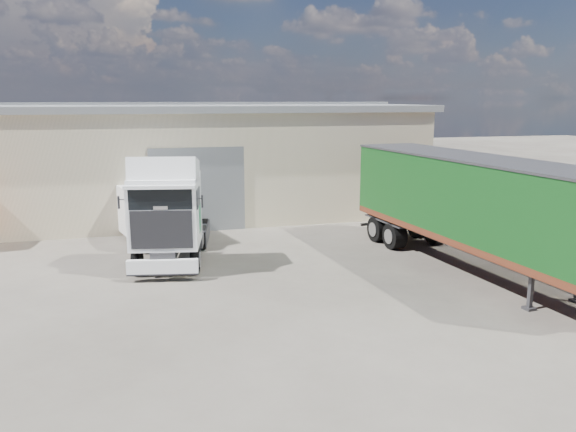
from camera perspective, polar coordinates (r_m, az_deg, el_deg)
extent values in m
plane|color=#282520|center=(15.46, 2.48, -9.46)|extent=(120.00, 120.00, 0.00)
cube|color=beige|center=(29.95, -18.05, 5.32)|extent=(30.00, 12.00, 5.00)
cube|color=slate|center=(29.79, -18.38, 10.38)|extent=(30.60, 12.60, 0.30)
cube|color=slate|center=(24.13, -9.14, 2.62)|extent=(4.00, 0.08, 3.60)
cube|color=slate|center=(29.78, -18.40, 10.77)|extent=(30.60, 0.40, 0.15)
cube|color=brown|center=(25.67, 23.52, 1.08)|extent=(0.35, 26.00, 2.50)
cylinder|color=black|center=(18.72, -12.26, -4.41)|extent=(2.25, 1.28, 0.91)
cylinder|color=black|center=(21.61, -11.20, -2.18)|extent=(2.29, 1.29, 0.91)
cylinder|color=black|center=(22.78, -10.85, -1.44)|extent=(2.29, 1.29, 0.91)
cube|color=#2D2D30|center=(20.62, -11.54, -1.95)|extent=(1.80, 5.74, 0.26)
cube|color=silver|center=(17.94, -12.61, -5.09)|extent=(2.20, 0.61, 0.47)
cube|color=silver|center=(18.65, -12.34, 0.29)|extent=(2.48, 2.34, 2.11)
cube|color=black|center=(17.76, -12.72, -1.37)|extent=(1.88, 0.40, 1.21)
cube|color=black|center=(17.59, -12.86, 1.65)|extent=(1.92, 0.39, 0.65)
cube|color=silver|center=(18.61, -12.45, 4.50)|extent=(2.41, 2.03, 1.06)
cube|color=#0C542F|center=(19.22, -15.37, -0.25)|extent=(0.13, 0.64, 0.95)
cube|color=#0C542F|center=(18.92, -8.92, -0.15)|extent=(0.13, 0.64, 0.95)
cylinder|color=#2D2D30|center=(21.66, -11.20, -0.78)|extent=(1.10, 1.10, 0.10)
cube|color=#2D2D30|center=(16.59, 23.42, -7.05)|extent=(0.31, 0.31, 1.04)
cylinder|color=black|center=(22.67, 12.03, -1.44)|extent=(2.49, 1.24, 1.00)
cube|color=#2D2D30|center=(19.60, 18.08, -2.82)|extent=(1.90, 11.32, 0.33)
cube|color=#582314|center=(19.52, 18.13, -1.94)|extent=(3.49, 11.48, 0.23)
cube|color=black|center=(19.26, 18.39, 1.93)|extent=(3.49, 11.48, 2.45)
cube|color=#2D2D30|center=(19.10, 18.63, 5.60)|extent=(3.56, 11.54, 0.08)
cylinder|color=black|center=(22.13, -12.66, -2.14)|extent=(2.27, 1.25, 0.74)
cylinder|color=black|center=(25.52, -14.98, -0.40)|extent=(2.27, 1.25, 0.74)
cube|color=silver|center=(23.65, -14.00, 0.70)|extent=(3.34, 5.54, 1.91)
cube|color=silver|center=(21.65, -12.49, -0.40)|extent=(2.26, 1.49, 1.24)
cube|color=black|center=(21.74, -12.73, 1.31)|extent=(1.93, 0.57, 0.67)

